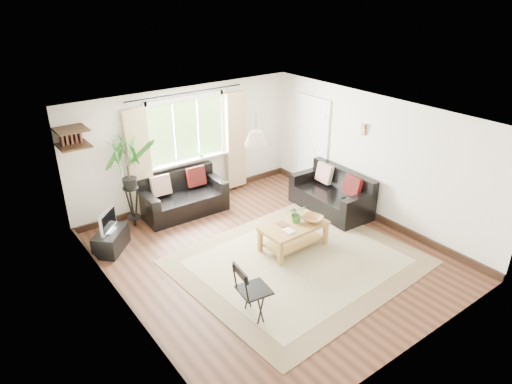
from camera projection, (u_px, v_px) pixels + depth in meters
floor at (270, 256)px, 7.78m from camera, size 5.50×5.50×0.00m
ceiling at (272, 119)px, 6.75m from camera, size 5.50×5.50×0.00m
wall_back at (187, 146)px, 9.26m from camera, size 5.00×0.02×2.40m
wall_front at (418, 273)px, 5.27m from camera, size 5.00×0.02×2.40m
wall_left at (120, 241)px, 5.92m from camera, size 0.02×5.50×2.40m
wall_right at (375, 159)px, 8.61m from camera, size 0.02×5.50×2.40m
rug at (298, 262)px, 7.59m from camera, size 3.88×3.39×0.02m
window at (187, 130)px, 9.08m from camera, size 2.50×0.16×2.16m
door at (311, 145)px, 9.92m from camera, size 0.06×0.96×2.06m
corner_shelf at (72, 138)px, 7.57m from camera, size 0.50×0.50×0.34m
pendant_lamp at (256, 135)px, 7.19m from camera, size 0.36×0.36×0.54m
wall_sconce at (363, 128)px, 8.56m from camera, size 0.12×0.12×0.28m
sofa_back at (183, 195)px, 9.05m from camera, size 1.67×0.87×0.77m
sofa_right at (331, 193)px, 9.13m from camera, size 1.69×0.88×0.78m
coffee_table at (293, 236)px, 7.89m from camera, size 1.16×0.66×0.47m
table_plant at (297, 214)px, 7.83m from camera, size 0.28×0.25×0.30m
bowl at (312, 219)px, 7.89m from camera, size 0.45×0.45×0.09m
book_a at (285, 232)px, 7.55m from camera, size 0.15×0.21×0.02m
book_b at (279, 225)px, 7.75m from camera, size 0.16×0.21×0.02m
tv_stand at (111, 240)px, 7.86m from camera, size 0.77×0.78×0.38m
tv at (108, 220)px, 7.69m from camera, size 0.50×0.51×0.41m
palm_stand at (130, 184)px, 8.34m from camera, size 0.69×0.69×1.74m
folding_chair at (254, 291)px, 6.20m from camera, size 0.50×0.50×0.87m
sill_plant at (201, 151)px, 9.37m from camera, size 0.14×0.10×0.27m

